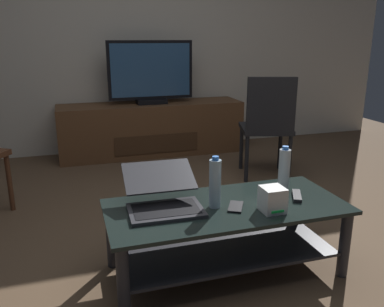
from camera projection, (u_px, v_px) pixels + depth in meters
The scene contains 12 objects.
ground_plane at pixel (201, 250), 2.45m from camera, with size 7.68×7.68×0.00m, color brown.
back_wall at pixel (128, 23), 4.36m from camera, with size 6.40×0.12×2.80m, color beige.
coffee_table at pixel (226, 226), 2.17m from camera, with size 1.28×0.57×0.39m.
media_cabinet at pixel (152, 129), 4.43m from camera, with size 1.99×0.50×0.56m.
television at pixel (151, 74), 4.24m from camera, with size 0.91×0.20×0.66m.
dining_chair at pixel (268, 123), 3.57m from camera, with size 0.55×0.55×0.93m.
laptop at pixel (163, 196), 2.09m from camera, with size 0.39×0.43×0.19m.
router_box at pixel (272, 199), 2.04m from camera, with size 0.11×0.12×0.13m.
water_bottle_near at pixel (284, 170), 2.31m from camera, with size 0.07×0.07×0.27m.
water_bottle_far at pixel (215, 183), 2.08m from camera, with size 0.06×0.06×0.28m.
cell_phone at pixel (236, 207), 2.10m from camera, with size 0.07×0.14×0.01m, color black.
tv_remote at pixel (297, 196), 2.23m from camera, with size 0.04×0.16×0.02m, color black.
Camera 1 is at (-0.70, -2.07, 1.26)m, focal length 37.49 mm.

